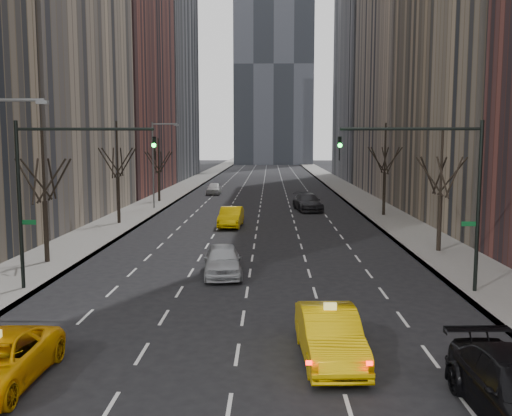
{
  "coord_description": "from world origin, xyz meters",
  "views": [
    {
      "loc": [
        1.1,
        -14.57,
        7.2
      ],
      "look_at": [
        0.32,
        16.8,
        3.5
      ],
      "focal_mm": 40.0,
      "sensor_mm": 36.0,
      "label": 1
    }
  ],
  "objects": [
    {
      "name": "sidewalk_right",
      "position": [
        12.25,
        70.0,
        0.07
      ],
      "size": [
        4.5,
        320.0,
        0.15
      ],
      "primitive_type": "cube",
      "color": "slate",
      "rests_on": "ground"
    },
    {
      "name": "ground",
      "position": [
        0.0,
        0.0,
        0.0
      ],
      "size": [
        400.0,
        400.0,
        0.0
      ],
      "primitive_type": "plane",
      "color": "black",
      "rests_on": "ground"
    },
    {
      "name": "tree_lw_d",
      "position": [
        -12.0,
        52.0,
        3.56
      ],
      "size": [
        3.36,
        3.5,
        7.36
      ],
      "color": "black",
      "rests_on": "ground"
    },
    {
      "name": "traffic_mast_right",
      "position": [
        9.11,
        12.0,
        5.49
      ],
      "size": [
        6.69,
        0.39,
        8.0
      ],
      "color": "black",
      "rests_on": "ground"
    },
    {
      "name": "tree_rw_c",
      "position": [
        12.0,
        40.0,
        4.04
      ],
      "size": [
        3.36,
        3.5,
        8.74
      ],
      "color": "black",
      "rests_on": "ground"
    },
    {
      "name": "taxi_sedan",
      "position": [
        3.07,
        3.57,
        0.86
      ],
      "size": [
        2.11,
        5.32,
        1.72
      ],
      "primitive_type": "imported",
      "rotation": [
        0.0,
        0.0,
        0.06
      ],
      "color": "#E1B004",
      "rests_on": "ground"
    },
    {
      "name": "traffic_mast_left",
      "position": [
        -9.11,
        12.0,
        5.49
      ],
      "size": [
        6.69,
        0.39,
        8.0
      ],
      "color": "black",
      "rests_on": "ground"
    },
    {
      "name": "tree_lw_c",
      "position": [
        -12.0,
        34.0,
        4.04
      ],
      "size": [
        3.36,
        3.5,
        8.74
      ],
      "color": "black",
      "rests_on": "ground"
    },
    {
      "name": "far_car_white",
      "position": [
        -6.52,
        62.27,
        0.79
      ],
      "size": [
        1.95,
        4.69,
        1.59
      ],
      "primitive_type": "imported",
      "rotation": [
        0.0,
        0.0,
        0.02
      ],
      "color": "silver",
      "rests_on": "ground"
    },
    {
      "name": "far_suv_grey",
      "position": [
        5.0,
        44.43,
        0.87
      ],
      "size": [
        3.2,
        6.28,
        1.75
      ],
      "primitive_type": "imported",
      "rotation": [
        0.0,
        0.0,
        0.13
      ],
      "color": "#28282D",
      "rests_on": "ground"
    },
    {
      "name": "far_taxi",
      "position": [
        -2.2,
        32.93,
        0.83
      ],
      "size": [
        1.99,
        5.12,
        1.66
      ],
      "primitive_type": "imported",
      "rotation": [
        0.0,
        0.0,
        -0.05
      ],
      "color": "yellow",
      "rests_on": "ground"
    },
    {
      "name": "streetlight_far",
      "position": [
        -10.84,
        45.0,
        5.62
      ],
      "size": [
        2.83,
        0.22,
        9.0
      ],
      "color": "slate",
      "rests_on": "ground"
    },
    {
      "name": "tree_rw_b",
      "position": [
        12.0,
        22.0,
        3.72
      ],
      "size": [
        3.36,
        3.5,
        7.82
      ],
      "color": "black",
      "rests_on": "ground"
    },
    {
      "name": "bld_right_deep",
      "position": [
        21.5,
        95.0,
        29.0
      ],
      "size": [
        14.0,
        30.0,
        58.0
      ],
      "primitive_type": "cube",
      "color": "slate",
      "rests_on": "ground"
    },
    {
      "name": "bld_right_far",
      "position": [
        21.5,
        64.0,
        25.0
      ],
      "size": [
        14.0,
        28.0,
        50.0
      ],
      "primitive_type": "cube",
      "color": "tan",
      "rests_on": "ground"
    },
    {
      "name": "tree_lw_b",
      "position": [
        -12.0,
        18.0,
        3.72
      ],
      "size": [
        3.36,
        3.5,
        7.82
      ],
      "color": "black",
      "rests_on": "ground"
    },
    {
      "name": "bld_left_far",
      "position": [
        -21.5,
        66.0,
        22.0
      ],
      "size": [
        14.0,
        28.0,
        44.0
      ],
      "primitive_type": "cube",
      "color": "brown",
      "rests_on": "ground"
    },
    {
      "name": "bld_left_deep",
      "position": [
        -21.5,
        96.0,
        30.0
      ],
      "size": [
        14.0,
        30.0,
        60.0
      ],
      "primitive_type": "cube",
      "color": "slate",
      "rests_on": "ground"
    },
    {
      "name": "sidewalk_left",
      "position": [
        -12.25,
        70.0,
        0.07
      ],
      "size": [
        4.5,
        320.0,
        0.15
      ],
      "primitive_type": "cube",
      "color": "slate",
      "rests_on": "ground"
    },
    {
      "name": "silver_sedan_ahead",
      "position": [
        -1.44,
        15.38,
        0.84
      ],
      "size": [
        2.46,
        5.11,
        1.68
      ],
      "primitive_type": "imported",
      "rotation": [
        0.0,
        0.0,
        0.1
      ],
      "color": "#A9ACB1",
      "rests_on": "ground"
    }
  ]
}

